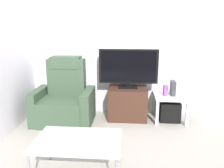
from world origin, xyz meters
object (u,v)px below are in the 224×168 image
at_px(television, 128,68).
at_px(cell_phone, 68,137).
at_px(tv_stand, 128,103).
at_px(book_upright, 165,90).
at_px(coffee_table, 78,142).
at_px(recliner_armchair, 64,100).
at_px(game_console, 173,88).
at_px(subwoofer_box, 169,111).
at_px(side_table, 170,99).

relative_size(television, cell_phone, 6.65).
xyz_separation_m(tv_stand, television, (0.00, 0.02, 0.62)).
distance_m(tv_stand, television, 0.62).
height_order(book_upright, coffee_table, book_upright).
relative_size(recliner_armchair, game_console, 4.41).
relative_size(book_upright, cell_phone, 1.11).
bearing_deg(cell_phone, recliner_armchair, 127.12).
xyz_separation_m(recliner_armchair, coffee_table, (0.56, -1.45, 0.03)).
xyz_separation_m(recliner_armchair, game_console, (1.83, 0.16, 0.20)).
bearing_deg(subwoofer_box, tv_stand, 177.85).
distance_m(television, subwoofer_box, 1.03).
height_order(coffee_table, cell_phone, cell_phone).
xyz_separation_m(subwoofer_box, book_upright, (-0.10, -0.02, 0.37)).
relative_size(recliner_armchair, cell_phone, 7.20).
bearing_deg(coffee_table, recliner_armchair, 111.28).
xyz_separation_m(side_table, subwoofer_box, (-0.00, -0.00, -0.21)).
xyz_separation_m(recliner_armchair, subwoofer_box, (1.79, 0.15, -0.21)).
xyz_separation_m(television, cell_phone, (-0.62, -1.60, -0.47)).
xyz_separation_m(game_console, cell_phone, (-1.37, -1.57, -0.14)).
height_order(subwoofer_box, book_upright, book_upright).
xyz_separation_m(subwoofer_box, game_console, (0.04, 0.01, 0.41)).
bearing_deg(television, coffee_table, -107.06).
bearing_deg(book_upright, subwoofer_box, 11.31).
relative_size(side_table, coffee_table, 0.60).
xyz_separation_m(tv_stand, coffee_table, (-0.51, -1.63, 0.12)).
xyz_separation_m(coffee_table, cell_phone, (-0.11, 0.05, 0.03)).
bearing_deg(coffee_table, cell_phone, 157.88).
relative_size(recliner_armchair, coffee_table, 1.20).
bearing_deg(subwoofer_box, recliner_armchair, -175.09).
xyz_separation_m(television, coffee_table, (-0.51, -1.65, -0.50)).
height_order(tv_stand, coffee_table, tv_stand).
bearing_deg(coffee_table, book_upright, 54.57).
distance_m(side_table, book_upright, 0.18).
relative_size(coffee_table, cell_phone, 6.00).
bearing_deg(tv_stand, cell_phone, -111.32).
bearing_deg(book_upright, game_console, 12.53).
relative_size(tv_stand, game_console, 2.70).
bearing_deg(recliner_armchair, coffee_table, -64.69).
relative_size(recliner_armchair, book_upright, 6.48).
bearing_deg(television, book_upright, -6.08).
height_order(recliner_armchair, side_table, recliner_armchair).
xyz_separation_m(tv_stand, game_console, (0.76, -0.02, 0.30)).
distance_m(side_table, coffee_table, 2.02).
xyz_separation_m(game_console, coffee_table, (-1.26, -1.61, -0.17)).
height_order(tv_stand, cell_phone, tv_stand).
bearing_deg(tv_stand, subwoofer_box, -2.15).
bearing_deg(cell_phone, book_upright, 70.42).
height_order(side_table, subwoofer_box, side_table).
bearing_deg(book_upright, recliner_armchair, -175.47).
bearing_deg(cell_phone, tv_stand, 87.95).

